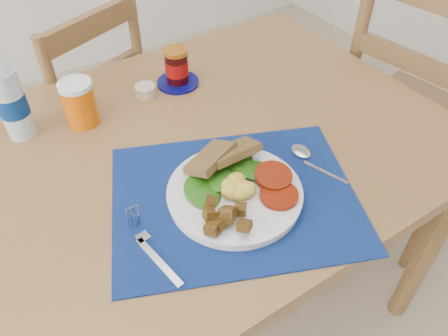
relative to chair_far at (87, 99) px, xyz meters
name	(u,v)px	position (x,y,z in m)	size (l,w,h in m)	color
table	(166,180)	(0.00, -0.61, 0.12)	(1.40, 0.90, 0.75)	brown
chair_far	(87,99)	(0.00, 0.00, 0.00)	(0.51, 0.50, 1.08)	brown
chair_end	(422,96)	(0.90, -0.67, 0.06)	(0.50, 0.52, 1.23)	brown
placemat	(235,197)	(0.06, -0.81, 0.20)	(0.50, 0.39, 0.00)	black
breakfast_plate	(234,192)	(0.06, -0.81, 0.22)	(0.28, 0.28, 0.07)	silver
fork	(149,246)	(-0.14, -0.83, 0.21)	(0.03, 0.19, 0.00)	#B2B5BA
spoon	(309,158)	(0.27, -0.81, 0.21)	(0.05, 0.16, 0.00)	#B2B5BA
water_bottle	(10,99)	(-0.25, -0.36, 0.30)	(0.07, 0.07, 0.23)	#ADBFCC
juice_glass	(80,104)	(-0.11, -0.39, 0.25)	(0.08, 0.08, 0.11)	#D45605
ramekin	(146,91)	(0.07, -0.37, 0.21)	(0.06, 0.06, 0.03)	#C3AF8F
jam_on_saucer	(177,69)	(0.17, -0.37, 0.25)	(0.12, 0.12, 0.10)	#050754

